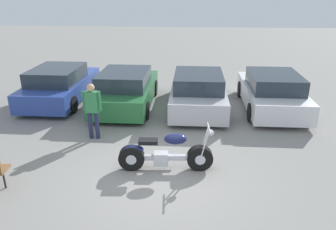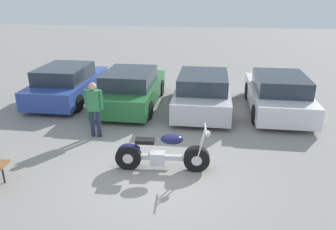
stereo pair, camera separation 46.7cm
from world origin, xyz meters
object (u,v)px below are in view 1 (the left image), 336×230
parked_car_silver (198,92)px  parked_car_white (272,92)px  motorcycle (164,154)px  parked_car_blue (60,85)px  parked_car_green (126,89)px  person_standing (92,107)px

parked_car_silver → parked_car_white: size_ratio=1.00×
motorcycle → parked_car_blue: parked_car_blue is taller
motorcycle → parked_car_white: 5.53m
parked_car_green → motorcycle: bearing=-68.0°
motorcycle → person_standing: 2.70m
parked_car_green → parked_car_silver: 2.56m
parked_car_blue → parked_car_silver: (5.12, -0.43, 0.00)m
parked_car_green → parked_car_white: same height
parked_car_blue → parked_car_white: (7.68, -0.30, 0.00)m
parked_car_green → person_standing: (-0.39, -2.75, 0.33)m
motorcycle → parked_car_white: (3.38, 4.38, 0.22)m
parked_car_green → parked_car_white: 5.12m
parked_car_green → parked_car_white: (5.12, 0.06, 0.00)m
motorcycle → parked_car_silver: bearing=79.1°
motorcycle → person_standing: bearing=143.7°
parked_car_white → person_standing: 6.19m
motorcycle → parked_car_silver: size_ratio=0.54×
parked_car_silver → person_standing: bearing=-137.6°
parked_car_white → parked_car_silver: bearing=-177.2°
parked_car_silver → parked_car_white: bearing=2.8°
parked_car_silver → motorcycle: bearing=-100.9°
motorcycle → parked_car_blue: 6.36m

